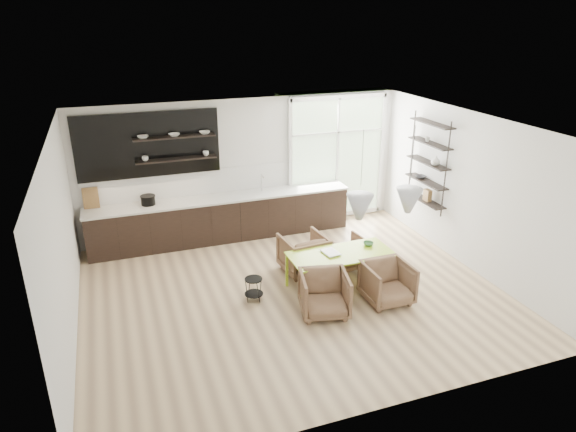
% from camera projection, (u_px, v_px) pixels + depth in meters
% --- Properties ---
extents(room, '(7.02, 6.01, 2.91)m').
position_uv_depth(room, '(302.00, 190.00, 9.51)').
color(room, beige).
rests_on(room, ground).
extents(kitchen_run, '(5.54, 0.69, 2.75)m').
position_uv_depth(kitchen_run, '(218.00, 213.00, 10.82)').
color(kitchen_run, black).
rests_on(kitchen_run, ground).
extents(right_shelving, '(0.26, 1.22, 1.90)m').
position_uv_depth(right_shelving, '(428.00, 165.00, 10.38)').
color(right_shelving, black).
rests_on(right_shelving, ground).
extents(dining_table, '(1.82, 0.83, 0.66)m').
position_uv_depth(dining_table, '(341.00, 256.00, 8.87)').
color(dining_table, '#B1DC26').
rests_on(dining_table, ground).
extents(armchair_back_left, '(0.85, 0.87, 0.73)m').
position_uv_depth(armchair_back_left, '(303.00, 253.00, 9.53)').
color(armchair_back_left, brown).
rests_on(armchair_back_left, ground).
extents(armchair_back_right, '(0.71, 0.73, 0.60)m').
position_uv_depth(armchair_back_right, '(347.00, 252.00, 9.71)').
color(armchair_back_right, brown).
rests_on(armchair_back_right, ground).
extents(armchair_front_left, '(0.90, 0.92, 0.70)m').
position_uv_depth(armchair_front_left, '(324.00, 294.00, 8.18)').
color(armchair_front_left, brown).
rests_on(armchair_front_left, ground).
extents(armchair_front_right, '(0.74, 0.76, 0.69)m').
position_uv_depth(armchair_front_right, '(387.00, 283.00, 8.53)').
color(armchair_front_right, brown).
rests_on(armchair_front_right, ground).
extents(wire_stool, '(0.32, 0.32, 0.40)m').
position_uv_depth(wire_stool, '(254.00, 286.00, 8.61)').
color(wire_stool, black).
rests_on(wire_stool, ground).
extents(table_book, '(0.28, 0.36, 0.03)m').
position_uv_depth(table_book, '(324.00, 254.00, 8.80)').
color(table_book, white).
rests_on(table_book, dining_table).
extents(table_bowl, '(0.23, 0.23, 0.06)m').
position_uv_depth(table_bowl, '(368.00, 244.00, 9.15)').
color(table_bowl, '#447C48').
rests_on(table_bowl, dining_table).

